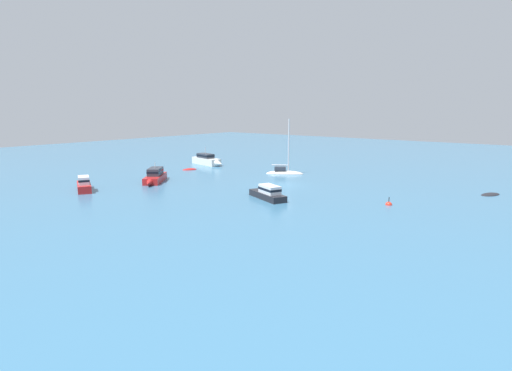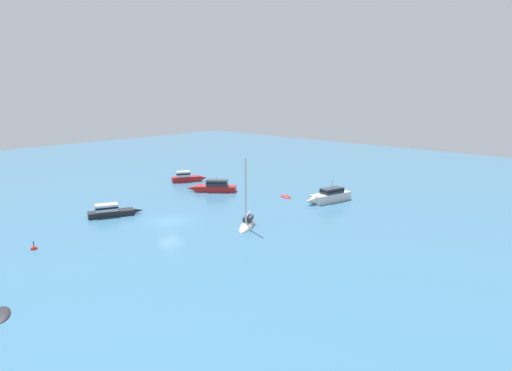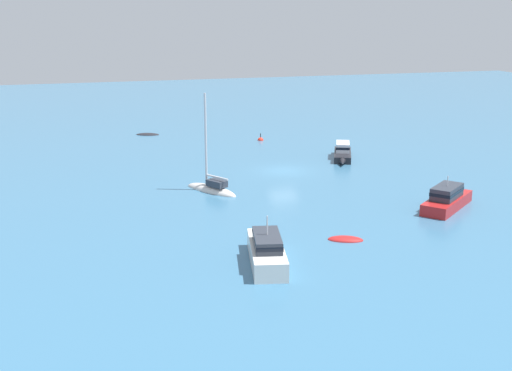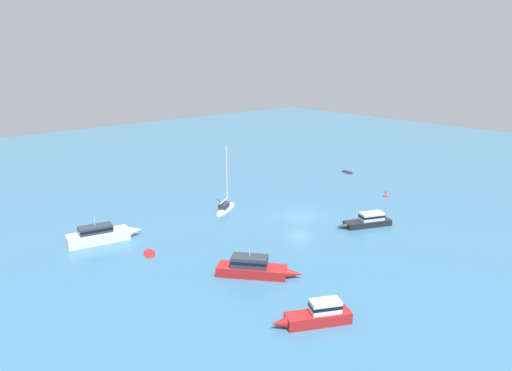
% 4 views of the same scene
% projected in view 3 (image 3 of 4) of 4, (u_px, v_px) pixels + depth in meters
% --- Properties ---
extents(ground_plane, '(160.00, 160.00, 0.00)m').
position_uv_depth(ground_plane, '(284.00, 171.00, 59.24)').
color(ground_plane, teal).
extents(launch, '(6.56, 5.71, 2.47)m').
position_uv_depth(launch, '(448.00, 198.00, 48.14)').
color(launch, '#B21E1E').
rests_on(launch, ground).
extents(dinghy, '(2.48, 1.86, 0.47)m').
position_uv_depth(dinghy, '(345.00, 240.00, 41.59)').
color(dinghy, '#B21E1E').
rests_on(dinghy, ground).
extents(launch_1, '(3.61, 6.40, 1.50)m').
position_uv_depth(launch_1, '(343.00, 152.00, 64.02)').
color(launch_1, black).
rests_on(launch_1, ground).
extents(dinghy_1, '(2.97, 2.19, 0.39)m').
position_uv_depth(dinghy_1, '(148.00, 135.00, 76.20)').
color(dinghy_1, black).
rests_on(dinghy_1, ground).
extents(cabin_cruiser, '(3.05, 7.61, 2.90)m').
position_uv_depth(cabin_cruiser, '(266.00, 249.00, 37.92)').
color(cabin_cruiser, silver).
rests_on(cabin_cruiser, ground).
extents(sloop, '(3.91, 5.20, 8.27)m').
position_uv_depth(sloop, '(212.00, 189.00, 52.63)').
color(sloop, silver).
rests_on(sloop, ground).
extents(channel_buoy, '(0.64, 0.64, 1.10)m').
position_uv_depth(channel_buoy, '(261.00, 140.00, 73.00)').
color(channel_buoy, red).
rests_on(channel_buoy, ground).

